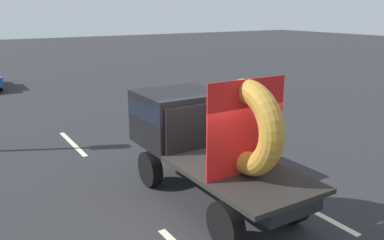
# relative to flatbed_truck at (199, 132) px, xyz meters

# --- Properties ---
(ground_plane) EXTENTS (120.00, 120.00, 0.00)m
(ground_plane) POSITION_rel_flatbed_truck_xyz_m (-0.13, -0.99, -1.55)
(ground_plane) COLOR #28282B
(flatbed_truck) EXTENTS (2.02, 5.11, 3.08)m
(flatbed_truck) POSITION_rel_flatbed_truck_xyz_m (0.00, 0.00, 0.00)
(flatbed_truck) COLOR black
(flatbed_truck) RESTS_ON ground_plane
(lane_dash_left_far) EXTENTS (0.16, 2.86, 0.01)m
(lane_dash_left_far) POSITION_rel_flatbed_truck_xyz_m (-1.63, 5.33, -1.55)
(lane_dash_left_far) COLOR beige
(lane_dash_left_far) RESTS_ON ground_plane
(lane_dash_right_near) EXTENTS (0.16, 2.22, 0.01)m
(lane_dash_right_near) POSITION_rel_flatbed_truck_xyz_m (1.63, -2.29, -1.55)
(lane_dash_right_near) COLOR beige
(lane_dash_right_near) RESTS_ON ground_plane
(lane_dash_right_far) EXTENTS (0.16, 2.33, 0.01)m
(lane_dash_right_far) POSITION_rel_flatbed_truck_xyz_m (1.63, 5.30, -1.55)
(lane_dash_right_far) COLOR beige
(lane_dash_right_far) RESTS_ON ground_plane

